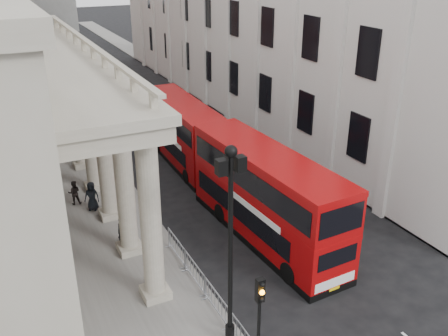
# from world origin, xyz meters

# --- Properties ---
(sidewalk_west) EXTENTS (6.00, 140.00, 0.12)m
(sidewalk_west) POSITION_xyz_m (-3.00, 30.00, 0.06)
(sidewalk_west) COLOR slate
(sidewalk_west) RESTS_ON ground
(sidewalk_east) EXTENTS (3.00, 140.00, 0.12)m
(sidewalk_east) POSITION_xyz_m (13.50, 30.00, 0.06)
(sidewalk_east) COLOR slate
(sidewalk_east) RESTS_ON ground
(kerb) EXTENTS (0.20, 140.00, 0.14)m
(kerb) POSITION_xyz_m (-0.05, 30.00, 0.07)
(kerb) COLOR slate
(kerb) RESTS_ON ground
(lamp_post_south) EXTENTS (1.05, 0.44, 8.32)m
(lamp_post_south) POSITION_xyz_m (-0.60, 4.00, 4.91)
(lamp_post_south) COLOR black
(lamp_post_south) RESTS_ON sidewalk_west
(lamp_post_mid) EXTENTS (1.05, 0.44, 8.32)m
(lamp_post_mid) POSITION_xyz_m (-0.60, 20.00, 4.91)
(lamp_post_mid) COLOR black
(lamp_post_mid) RESTS_ON sidewalk_west
(lamp_post_north) EXTENTS (1.05, 0.44, 8.32)m
(lamp_post_north) POSITION_xyz_m (-0.60, 36.00, 4.91)
(lamp_post_north) COLOR black
(lamp_post_north) RESTS_ON sidewalk_west
(traffic_light) EXTENTS (0.28, 0.33, 4.30)m
(traffic_light) POSITION_xyz_m (-0.50, 1.98, 3.11)
(traffic_light) COLOR black
(traffic_light) RESTS_ON sidewalk_west
(bus_near) EXTENTS (3.35, 11.49, 4.90)m
(bus_near) POSITION_xyz_m (4.67, 10.32, 2.56)
(bus_near) COLOR #990708
(bus_near) RESTS_ON ground
(bus_far) EXTENTS (2.72, 10.45, 4.49)m
(bus_far) POSITION_xyz_m (4.65, 21.98, 2.35)
(bus_far) COLOR #A30709
(bus_far) RESTS_ON ground
(pedestrian_a) EXTENTS (0.68, 0.53, 1.66)m
(pedestrian_a) POSITION_xyz_m (-2.46, 12.66, 0.95)
(pedestrian_a) COLOR black
(pedestrian_a) RESTS_ON sidewalk_west
(pedestrian_b) EXTENTS (0.84, 0.71, 1.52)m
(pedestrian_b) POSITION_xyz_m (-3.85, 18.44, 0.88)
(pedestrian_b) COLOR black
(pedestrian_b) RESTS_ON sidewalk_west
(pedestrian_c) EXTENTS (1.03, 0.90, 1.77)m
(pedestrian_c) POSITION_xyz_m (-3.03, 17.27, 1.01)
(pedestrian_c) COLOR black
(pedestrian_c) RESTS_ON sidewalk_west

